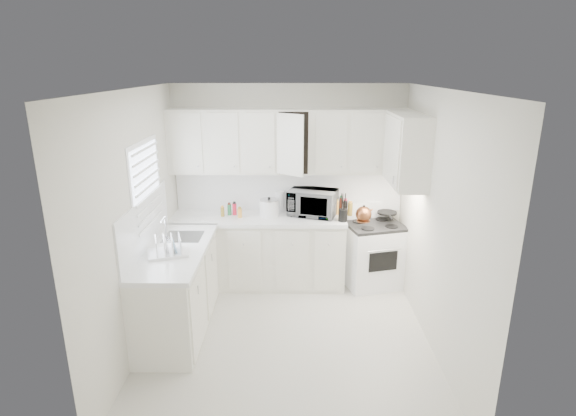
{
  "coord_description": "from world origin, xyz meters",
  "views": [
    {
      "loc": [
        0.05,
        -4.29,
        2.8
      ],
      "look_at": [
        0.0,
        0.7,
        1.25
      ],
      "focal_mm": 28.49,
      "sensor_mm": 36.0,
      "label": 1
    }
  ],
  "objects_px": {
    "tea_kettle": "(364,213)",
    "dish_rack": "(167,245)",
    "stove": "(374,246)",
    "microwave": "(313,200)",
    "utensil_crock": "(343,207)",
    "rice_cooker": "(269,206)"
  },
  "relations": [
    {
      "from": "microwave",
      "to": "dish_rack",
      "type": "bearing_deg",
      "value": -121.67
    },
    {
      "from": "stove",
      "to": "utensil_crock",
      "type": "relative_size",
      "value": 2.93
    },
    {
      "from": "stove",
      "to": "rice_cooker",
      "type": "bearing_deg",
      "value": 163.47
    },
    {
      "from": "tea_kettle",
      "to": "dish_rack",
      "type": "bearing_deg",
      "value": -173.16
    },
    {
      "from": "tea_kettle",
      "to": "rice_cooker",
      "type": "distance_m",
      "value": 1.2
    },
    {
      "from": "tea_kettle",
      "to": "stove",
      "type": "bearing_deg",
      "value": 21.72
    },
    {
      "from": "rice_cooker",
      "to": "dish_rack",
      "type": "xyz_separation_m",
      "value": [
        -0.98,
        -1.29,
        -0.02
      ]
    },
    {
      "from": "dish_rack",
      "to": "microwave",
      "type": "bearing_deg",
      "value": 22.79
    },
    {
      "from": "stove",
      "to": "microwave",
      "type": "height_order",
      "value": "microwave"
    },
    {
      "from": "rice_cooker",
      "to": "dish_rack",
      "type": "bearing_deg",
      "value": -120.79
    },
    {
      "from": "stove",
      "to": "utensil_crock",
      "type": "bearing_deg",
      "value": -173.78
    },
    {
      "from": "tea_kettle",
      "to": "dish_rack",
      "type": "relative_size",
      "value": 0.63
    },
    {
      "from": "rice_cooker",
      "to": "utensil_crock",
      "type": "xyz_separation_m",
      "value": [
        0.93,
        -0.21,
        0.06
      ]
    },
    {
      "from": "stove",
      "to": "rice_cooker",
      "type": "relative_size",
      "value": 4.36
    },
    {
      "from": "microwave",
      "to": "rice_cooker",
      "type": "relative_size",
      "value": 2.41
    },
    {
      "from": "stove",
      "to": "microwave",
      "type": "xyz_separation_m",
      "value": [
        -0.81,
        0.08,
        0.61
      ]
    },
    {
      "from": "utensil_crock",
      "to": "dish_rack",
      "type": "relative_size",
      "value": 0.94
    },
    {
      "from": "microwave",
      "to": "tea_kettle",
      "type": "bearing_deg",
      "value": -3.65
    },
    {
      "from": "stove",
      "to": "dish_rack",
      "type": "distance_m",
      "value": 2.71
    },
    {
      "from": "utensil_crock",
      "to": "dish_rack",
      "type": "xyz_separation_m",
      "value": [
        -1.91,
        -1.08,
        -0.08
      ]
    },
    {
      "from": "microwave",
      "to": "utensil_crock",
      "type": "distance_m",
      "value": 0.45
    },
    {
      "from": "tea_kettle",
      "to": "utensil_crock",
      "type": "bearing_deg",
      "value": 162.29
    }
  ]
}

